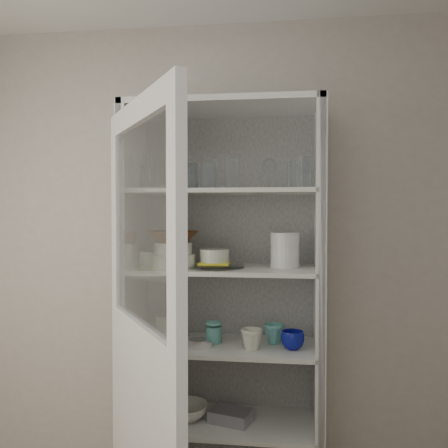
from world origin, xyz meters
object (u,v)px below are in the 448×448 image
Objects in this scene: plate_stack_back at (155,257)px; mug_blue at (293,340)px; grey_bowl_stack at (285,250)px; cream_bowl at (173,248)px; teal_jar at (214,333)px; tin_box at (231,416)px; goblet_0 at (174,174)px; mug_white at (252,339)px; goblet_3 at (303,173)px; goblet_2 at (269,173)px; plate_stack_front at (173,261)px; mug_teal at (274,334)px; pantry_cabinet at (226,325)px; yellow_trivet at (215,263)px; white_canister at (166,328)px; cream_dish at (185,411)px; glass_platter at (215,266)px; terracotta_bowl at (173,237)px; white_ramekin at (215,255)px; measuring_cups at (198,343)px; cupboard_door at (142,379)px; goblet_1 at (189,174)px.

plate_stack_back reaches higher than mug_blue.
cream_bowl is at bearing -171.20° from grey_bowl_stack.
grey_bowl_stack reaches higher than plate_stack_back.
teal_jar is 0.43m from tin_box.
mug_white is at bearing -24.85° from goblet_0.
goblet_2 is at bearing -170.08° from goblet_3.
mug_white is (0.40, -0.02, -0.38)m from plate_stack_front.
mug_teal is (-0.09, 0.10, 0.00)m from mug_blue.
tin_box is (0.45, -0.17, -0.80)m from plate_stack_back.
pantry_cabinet is 0.36m from yellow_trivet.
white_canister is 0.67× the size of tin_box.
cream_dish is at bearing 48.32° from cream_bowl.
goblet_3 is at bearing 8.24° from pantry_cabinet.
tin_box is (-0.31, 0.03, -0.41)m from mug_blue.
grey_bowl_stack is at bearing 3.65° from cream_dish.
pantry_cabinet is at bearing 21.16° from cream_dish.
pantry_cabinet is 13.54× the size of yellow_trivet.
cream_bowl is at bearing -169.06° from glass_platter.
plate_stack_front is at bearing -161.49° from goblet_2.
mug_blue is at bearing -15.23° from goblet_0.
glass_platter is at bearing -25.69° from plate_stack_back.
goblet_2 is 0.61m from terracotta_bowl.
goblet_0 is 0.83m from white_canister.
white_ramekin is 0.84m from cream_dish.
plate_stack_front reaches higher than glass_platter.
glass_platter is 3.09× the size of teal_jar.
goblet_3 reaches higher than terracotta_bowl.
cream_bowl is at bearing 172.17° from measuring_cups.
tin_box is at bearing -65.90° from pantry_cabinet.
goblet_3 is at bearing 8.98° from white_canister.
goblet_3 is at bearing 18.57° from glass_platter.
goblet_0 is at bearing 149.37° from white_ramekin.
mug_white is at bearing -11.92° from white_canister.
cupboard_door reaches higher than goblet_3.
pantry_cabinet is 0.91m from goblet_3.
goblet_0 is 0.92× the size of tin_box.
cream_dish is (-0.08, 0.07, -0.38)m from measuring_cups.
goblet_1 is at bearing 176.39° from goblet_2.
terracotta_bowl is at bearing -169.06° from yellow_trivet.
white_canister is at bearing 152.25° from cupboard_door.
goblet_3 reaches higher than mug_white.
terracotta_bowl is 1.03× the size of cream_dish.
cupboard_door is 0.65m from mug_white.
teal_jar is at bearing -0.56° from white_canister.
cream_bowl is 0.06m from terracotta_bowl.
terracotta_bowl reaches higher than grey_bowl_stack.
white_canister reaches higher than teal_jar.
goblet_1 is (0.08, 0.00, -0.00)m from goblet_0.
mug_white is at bearing -146.96° from grey_bowl_stack.
goblet_2 is 1.84× the size of teal_jar.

